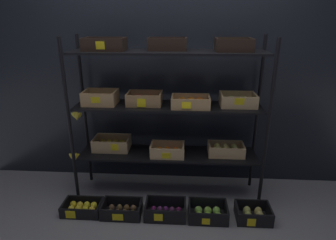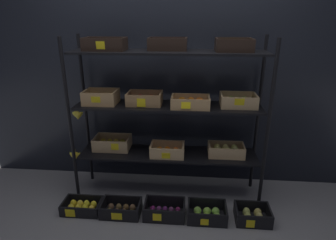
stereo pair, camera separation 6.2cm
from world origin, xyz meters
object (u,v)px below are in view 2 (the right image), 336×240
object	(u,v)px
crate_ground_kiwi	(121,209)
crate_ground_pear	(253,215)
crate_ground_apple_green	(207,214)
crate_ground_plum	(165,211)
crate_ground_lemon	(82,207)
display_rack	(167,106)

from	to	relation	value
crate_ground_kiwi	crate_ground_pear	xyz separation A→B (m)	(1.20, 0.01, 0.01)
crate_ground_apple_green	crate_ground_kiwi	bearing A→B (deg)	-179.54
crate_ground_plum	crate_ground_lemon	bearing A→B (deg)	179.72
crate_ground_kiwi	crate_ground_pear	world-z (taller)	crate_ground_pear
crate_ground_kiwi	crate_ground_apple_green	bearing A→B (deg)	0.46
display_rack	crate_ground_pear	bearing A→B (deg)	-24.89
crate_ground_lemon	display_rack	bearing A→B (deg)	25.93
crate_ground_apple_green	crate_ground_pear	bearing A→B (deg)	0.64
crate_ground_kiwi	crate_ground_pear	bearing A→B (deg)	0.52
crate_ground_apple_green	crate_ground_pear	size ratio (longest dim) A/B	1.14
crate_ground_plum	crate_ground_kiwi	bearing A→B (deg)	-179.05
crate_ground_kiwi	crate_ground_apple_green	size ratio (longest dim) A/B	1.03
display_rack	crate_ground_plum	distance (m)	0.98
crate_ground_lemon	crate_ground_kiwi	bearing A→B (deg)	-1.60
crate_ground_apple_green	crate_ground_plum	bearing A→B (deg)	179.95
crate_ground_plum	crate_ground_pear	size ratio (longest dim) A/B	1.20
crate_ground_lemon	crate_ground_plum	bearing A→B (deg)	-0.28
display_rack	crate_ground_plum	size ratio (longest dim) A/B	5.04
crate_ground_apple_green	crate_ground_lemon	bearing A→B (deg)	179.80
crate_ground_kiwi	crate_ground_plum	size ratio (longest dim) A/B	0.98
display_rack	crate_ground_plum	bearing A→B (deg)	-88.29
crate_ground_lemon	crate_ground_apple_green	distance (m)	1.17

